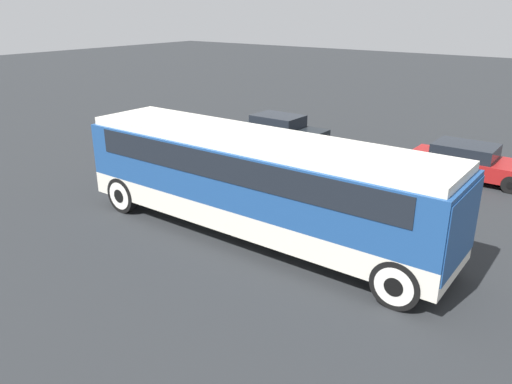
% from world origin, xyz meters
% --- Properties ---
extents(ground_plane, '(120.00, 120.00, 0.00)m').
position_xyz_m(ground_plane, '(0.00, 0.00, 0.00)').
color(ground_plane, '#26282B').
extents(tour_bus, '(10.98, 2.56, 2.91)m').
position_xyz_m(tour_bus, '(0.10, 0.00, 1.77)').
color(tour_bus, silver).
rests_on(tour_bus, ground_plane).
extents(parked_car_near, '(4.23, 1.88, 1.30)m').
position_xyz_m(parked_car_near, '(3.35, 8.83, 0.65)').
color(parked_car_near, maroon).
rests_on(parked_car_near, ground_plane).
extents(parked_car_mid, '(4.25, 1.84, 1.38)m').
position_xyz_m(parked_car_mid, '(-5.02, 8.61, 0.69)').
color(parked_car_mid, black).
rests_on(parked_car_mid, ground_plane).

